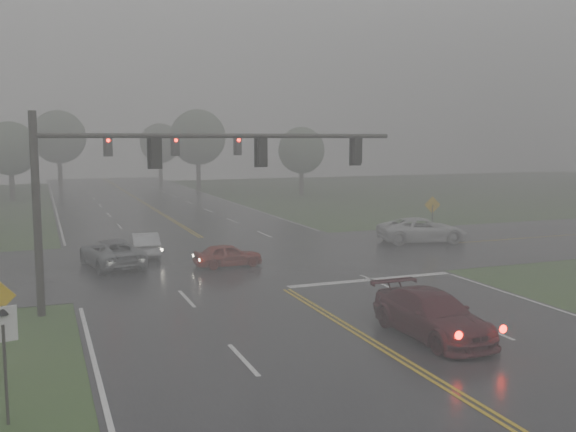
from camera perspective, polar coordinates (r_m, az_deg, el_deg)
name	(u,v)px	position (r m, az deg, el deg)	size (l,w,h in m)	color
ground	(493,416)	(17.08, 17.77, -16.59)	(180.00, 180.00, 0.00)	#26421C
main_road	(246,265)	(34.27, -3.76, -4.40)	(18.00, 160.00, 0.02)	black
cross_street	(235,259)	(36.15, -4.71, -3.81)	(120.00, 14.00, 0.02)	black
stop_bar	(371,280)	(30.94, 7.43, -5.68)	(8.50, 0.50, 0.01)	silver
sedan_maroon	(432,337)	(22.71, 12.64, -10.47)	(2.15, 5.29, 1.54)	#3C0B12
sedan_red	(228,267)	(33.95, -5.34, -4.52)	(1.44, 3.58, 1.22)	maroon
sedan_silver	(145,257)	(37.60, -12.58, -3.54)	(1.46, 4.18, 1.38)	#ADB0B5
car_grey	(112,267)	(35.06, -15.37, -4.38)	(2.41, 5.23, 1.45)	slate
pickup_white	(422,242)	(42.54, 11.83, -2.31)	(2.64, 5.73, 1.59)	silver
signal_gantry_near	(161,170)	(26.04, -11.19, 4.03)	(15.03, 0.34, 7.73)	black
signal_gantry_far	(112,157)	(42.81, -15.38, 5.05)	(14.59, 0.40, 7.81)	black
sign_arrow_white	(4,343)	(16.60, -23.94, -10.25)	(0.63, 0.18, 2.85)	black
sign_diamond_east	(432,210)	(44.71, 12.71, 0.56)	(1.16, 0.20, 2.81)	black
tree_nw_a	(10,149)	(75.49, -23.47, 5.51)	(5.81, 5.81, 8.53)	#312920
tree_ne_a	(198,137)	(83.13, -8.02, 6.95)	(7.08, 7.08, 10.40)	#312920
tree_n_mid	(59,137)	(91.69, -19.72, 6.63)	(7.14, 7.14, 10.49)	#312920
tree_e_near	(301,150)	(75.91, 1.20, 5.85)	(5.49, 5.49, 8.06)	#312920
tree_n_far	(160,143)	(101.90, -11.31, 6.36)	(6.16, 6.16, 9.05)	#312920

